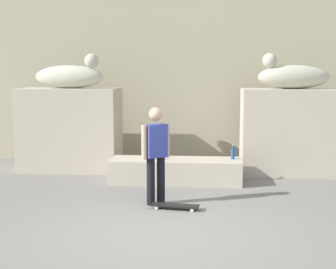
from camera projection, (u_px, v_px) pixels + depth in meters
ground_plane at (161, 234)px, 6.95m from camera, size 40.00×40.00×0.00m
facade_wall at (183, 40)px, 12.39m from camera, size 10.34×0.60×6.06m
pedestal_left at (70, 129)px, 11.32m from camera, size 2.24×1.15×1.88m
pedestal_right at (292, 132)px, 10.91m from camera, size 2.24×1.15×1.88m
statue_reclining_left at (70, 76)px, 11.15m from camera, size 1.65×0.73×0.78m
statue_reclining_right at (292, 76)px, 10.75m from camera, size 1.67×0.81×0.78m
ledge_block at (176, 171)px, 10.10m from camera, size 2.66×0.82×0.48m
skater at (156, 151)px, 8.39m from camera, size 0.45×0.37×1.67m
skateboard at (175, 206)px, 8.16m from camera, size 0.82×0.32×0.08m
bottle_clear at (149, 153)px, 9.98m from camera, size 0.07×0.07×0.33m
bottle_blue at (233, 153)px, 10.07m from camera, size 0.07×0.07×0.29m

